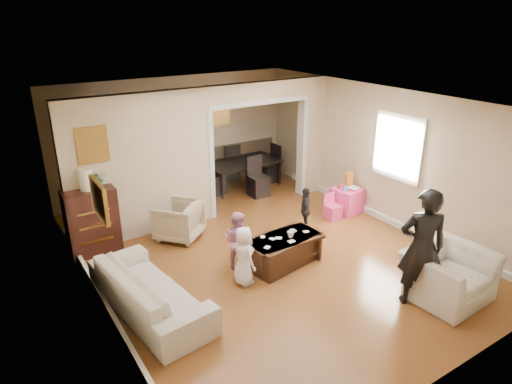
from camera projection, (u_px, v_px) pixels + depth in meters
floor at (262, 252)px, 7.77m from camera, size 7.00×7.00×0.00m
partition_left at (142, 167)px, 8.00m from camera, size 2.75×0.18×2.60m
partition_right at (311, 137)px, 9.94m from camera, size 0.55×0.18×2.60m
partition_header at (259, 91)px, 8.83m from camera, size 2.22×0.18×0.35m
window_pane at (398, 147)px, 8.26m from camera, size 0.03×0.95×1.10m
framed_art_partition at (92, 145)px, 7.30m from camera, size 0.45×0.03×0.55m
framed_art_sofa_wall at (99, 200)px, 5.27m from camera, size 0.03×0.55×0.40m
framed_art_alcove at (220, 113)px, 10.38m from camera, size 0.45×0.03×0.55m
sofa at (150, 290)px, 6.14m from camera, size 1.13×2.28×0.64m
armchair_back at (179, 220)px, 8.15m from camera, size 1.06×1.06×0.69m
armchair_front at (448, 275)px, 6.41m from camera, size 1.16×1.03×0.73m
dresser at (92, 221)px, 7.59m from camera, size 0.83×0.47×1.14m
table_lamp at (86, 179)px, 7.32m from camera, size 0.22×0.22×0.36m
potted_plant at (99, 179)px, 7.43m from camera, size 0.26×0.23×0.29m
coffee_table at (283, 250)px, 7.35m from camera, size 1.33×0.83×0.47m
coffee_cup at (291, 234)px, 7.26m from camera, size 0.13×0.13×0.10m
play_table at (346, 200)px, 9.26m from camera, size 0.61×0.61×0.51m
cereal_box at (349, 179)px, 9.25m from camera, size 0.21×0.10×0.30m
cyan_cup at (346, 188)px, 9.06m from camera, size 0.08×0.08×0.08m
toy_block at (339, 187)px, 9.19m from camera, size 0.10×0.09×0.05m
play_bowl at (353, 189)px, 9.09m from camera, size 0.26×0.26×0.06m
dining_table at (243, 174)px, 10.58m from camera, size 1.80×1.05×0.62m
adult_person at (422, 248)px, 6.11m from camera, size 0.76×0.70×1.74m
child_kneel_a at (244, 256)px, 6.72m from camera, size 0.30×0.46×0.93m
child_kneel_b at (237, 240)px, 7.14m from camera, size 0.55×0.59×0.97m
child_toddler at (305, 210)px, 8.39m from camera, size 0.48×0.52×0.86m
craft_papers at (284, 237)px, 7.27m from camera, size 0.96×0.48×0.00m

